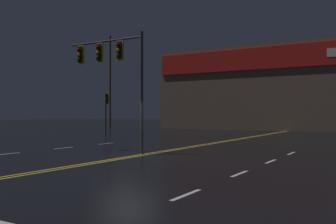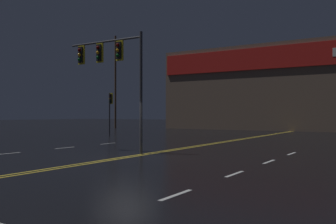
# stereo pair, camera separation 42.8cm
# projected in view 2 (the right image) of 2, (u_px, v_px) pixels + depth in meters

# --- Properties ---
(ground_plane) EXTENTS (200.00, 200.00, 0.00)m
(ground_plane) POSITION_uv_depth(u_px,v_px,m) (126.00, 157.00, 16.35)
(ground_plane) COLOR black
(road_markings) EXTENTS (17.14, 60.00, 0.01)m
(road_markings) POSITION_uv_depth(u_px,v_px,m) (119.00, 164.00, 13.98)
(road_markings) COLOR gold
(road_markings) RESTS_ON ground
(traffic_signal_median) EXTENTS (4.61, 0.36, 5.80)m
(traffic_signal_median) POSITION_uv_depth(u_px,v_px,m) (109.00, 61.00, 18.70)
(traffic_signal_median) COLOR #38383D
(traffic_signal_median) RESTS_ON ground
(traffic_signal_corner_northwest) EXTENTS (0.42, 0.36, 3.81)m
(traffic_signal_corner_northwest) POSITION_uv_depth(u_px,v_px,m) (110.00, 104.00, 33.84)
(traffic_signal_corner_northwest) COLOR #38383D
(traffic_signal_corner_northwest) RESTS_ON ground
(building_backdrop) EXTENTS (32.99, 10.23, 10.09)m
(building_backdrop) POSITION_uv_depth(u_px,v_px,m) (302.00, 88.00, 45.41)
(building_backdrop) COLOR brown
(building_backdrop) RESTS_ON ground
(utility_pole_row) EXTENTS (47.46, 0.26, 12.59)m
(utility_pole_row) POSITION_uv_depth(u_px,v_px,m) (253.00, 78.00, 40.67)
(utility_pole_row) COLOR #4C3828
(utility_pole_row) RESTS_ON ground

